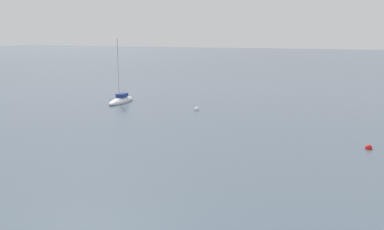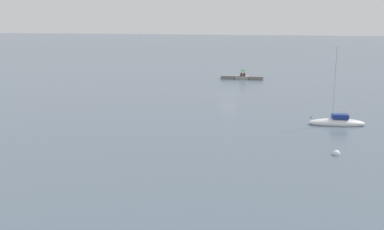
% 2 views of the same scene
% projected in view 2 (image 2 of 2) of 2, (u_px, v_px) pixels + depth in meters
% --- Properties ---
extents(ground_plane, '(500.00, 500.00, 0.00)m').
position_uv_depth(ground_plane, '(229.00, 94.00, 70.68)').
color(ground_plane, slate).
extents(seawall_pier, '(8.07, 1.54, 0.64)m').
position_uv_depth(seawall_pier, '(242.00, 78.00, 87.34)').
color(seawall_pier, slate).
rests_on(seawall_pier, ground_plane).
extents(person_seated_maroon_left, '(0.49, 0.66, 0.73)m').
position_uv_depth(person_seated_maroon_left, '(244.00, 75.00, 87.03)').
color(person_seated_maroon_left, '#1E2333').
rests_on(person_seated_maroon_left, seawall_pier).
extents(person_seated_brown_right, '(0.49, 0.66, 0.73)m').
position_uv_depth(person_seated_brown_right, '(241.00, 75.00, 87.05)').
color(person_seated_brown_right, '#1E2333').
rests_on(person_seated_brown_right, seawall_pier).
extents(umbrella_open_green, '(1.20, 1.20, 1.27)m').
position_uv_depth(umbrella_open_green, '(243.00, 70.00, 87.01)').
color(umbrella_open_green, black).
rests_on(umbrella_open_green, seawall_pier).
extents(sailboat_white_near, '(6.29, 2.47, 8.88)m').
position_uv_depth(sailboat_white_near, '(337.00, 122.00, 49.90)').
color(sailboat_white_near, silver).
rests_on(sailboat_white_near, ground_plane).
extents(mooring_buoy_near, '(0.65, 0.65, 0.65)m').
position_uv_depth(mooring_buoy_near, '(336.00, 154.00, 39.03)').
color(mooring_buoy_near, white).
rests_on(mooring_buoy_near, ground_plane).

